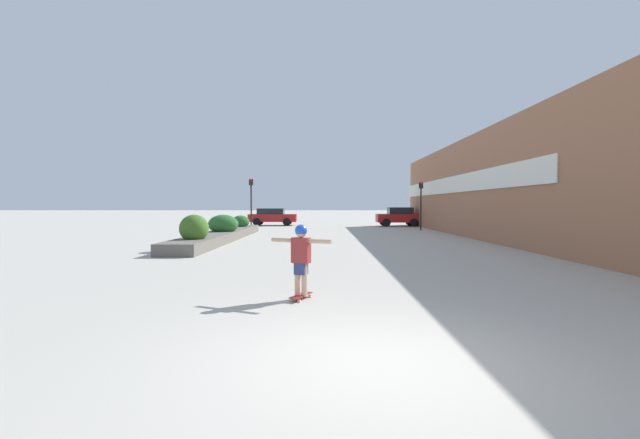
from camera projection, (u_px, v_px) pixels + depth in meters
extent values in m
plane|color=#ADA89E|center=(371.00, 361.00, 5.15)|extent=(300.00, 300.00, 0.00)
cube|color=#9E6647|center=(516.00, 182.00, 19.06)|extent=(0.60, 43.38, 5.82)
cube|color=silver|center=(450.00, 185.00, 27.88)|extent=(0.06, 25.73, 1.05)
cube|color=#605B54|center=(222.00, 236.00, 22.84)|extent=(1.55, 15.12, 0.47)
ellipsoid|color=#3D6623|center=(194.00, 229.00, 17.74)|extent=(1.21, 1.14, 1.16)
ellipsoid|color=#286028|center=(223.00, 224.00, 22.87)|extent=(1.61, 1.30, 1.03)
ellipsoid|color=#286028|center=(241.00, 222.00, 28.08)|extent=(1.13, 1.07, 0.84)
cube|color=maroon|center=(301.00, 295.00, 8.52)|extent=(0.46, 0.72, 0.01)
cylinder|color=beige|center=(303.00, 295.00, 8.78)|extent=(0.07, 0.07, 0.05)
cylinder|color=beige|center=(310.00, 296.00, 8.71)|extent=(0.07, 0.07, 0.05)
cylinder|color=beige|center=(292.00, 300.00, 8.33)|extent=(0.07, 0.07, 0.05)
cylinder|color=beige|center=(299.00, 301.00, 8.26)|extent=(0.07, 0.07, 0.05)
cylinder|color=tan|center=(298.00, 279.00, 8.54)|extent=(0.15, 0.15, 0.64)
cylinder|color=tan|center=(304.00, 279.00, 8.48)|extent=(0.15, 0.15, 0.64)
cube|color=navy|center=(301.00, 269.00, 8.50)|extent=(0.29, 0.27, 0.23)
cube|color=maroon|center=(301.00, 250.00, 8.49)|extent=(0.41, 0.31, 0.50)
cylinder|color=tan|center=(282.00, 240.00, 8.65)|extent=(0.47, 0.27, 0.08)
cylinder|color=tan|center=(320.00, 241.00, 8.31)|extent=(0.47, 0.27, 0.08)
sphere|color=tan|center=(301.00, 232.00, 8.48)|extent=(0.21, 0.21, 0.21)
sphere|color=blue|center=(301.00, 231.00, 8.48)|extent=(0.24, 0.24, 0.24)
cube|color=maroon|center=(273.00, 218.00, 39.42)|extent=(4.36, 1.86, 0.69)
cube|color=black|center=(271.00, 211.00, 39.40)|extent=(2.40, 1.64, 0.53)
cylinder|color=black|center=(288.00, 221.00, 40.31)|extent=(0.71, 0.22, 0.71)
cylinder|color=black|center=(287.00, 222.00, 38.54)|extent=(0.71, 0.22, 0.71)
cylinder|color=black|center=(260.00, 221.00, 40.33)|extent=(0.71, 0.22, 0.71)
cylinder|color=black|center=(257.00, 222.00, 38.56)|extent=(0.71, 0.22, 0.71)
cube|color=maroon|center=(398.00, 218.00, 38.02)|extent=(3.85, 1.92, 0.73)
cube|color=black|center=(400.00, 211.00, 38.00)|extent=(2.12, 1.69, 0.59)
cylinder|color=black|center=(386.00, 223.00, 37.13)|extent=(0.72, 0.22, 0.72)
cylinder|color=black|center=(384.00, 222.00, 38.95)|extent=(0.72, 0.22, 0.72)
cylinder|color=black|center=(414.00, 223.00, 37.11)|extent=(0.72, 0.22, 0.72)
cylinder|color=black|center=(410.00, 222.00, 38.93)|extent=(0.72, 0.22, 0.72)
cylinder|color=black|center=(251.00, 208.00, 31.64)|extent=(0.11, 0.11, 3.35)
cube|color=black|center=(251.00, 182.00, 31.58)|extent=(0.28, 0.20, 0.45)
sphere|color=red|center=(251.00, 180.00, 31.45)|extent=(0.15, 0.15, 0.15)
sphere|color=#2D2823|center=(251.00, 182.00, 31.46)|extent=(0.15, 0.15, 0.15)
sphere|color=#2D2823|center=(251.00, 184.00, 31.46)|extent=(0.15, 0.15, 0.15)
cylinder|color=black|center=(421.00, 209.00, 31.77)|extent=(0.11, 0.11, 3.12)
cube|color=black|center=(421.00, 185.00, 31.71)|extent=(0.28, 0.20, 0.45)
sphere|color=red|center=(421.00, 183.00, 31.59)|extent=(0.15, 0.15, 0.15)
sphere|color=#2D2823|center=(421.00, 185.00, 31.59)|extent=(0.15, 0.15, 0.15)
sphere|color=#2D2823|center=(421.00, 187.00, 31.60)|extent=(0.15, 0.15, 0.15)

